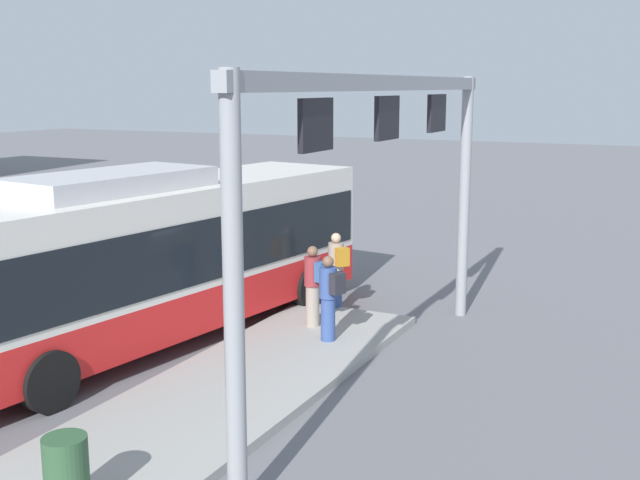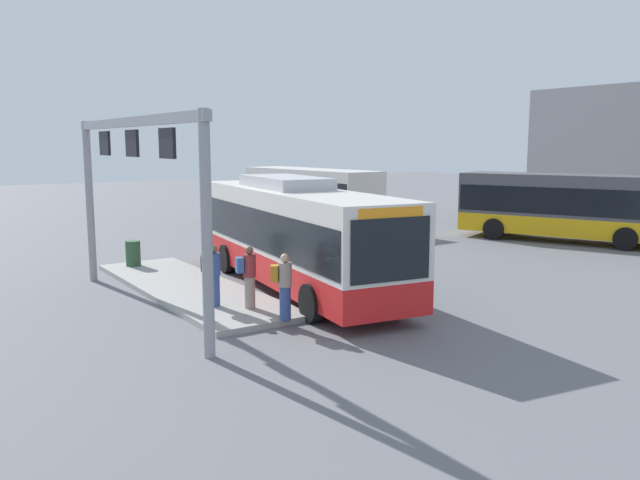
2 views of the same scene
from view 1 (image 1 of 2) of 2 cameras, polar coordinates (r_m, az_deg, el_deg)
The scene contains 8 objects.
ground_plane at distance 16.20m, azimuth -12.02°, elevation -7.19°, with size 120.00×120.00×0.00m, color slate.
platform_curb at distance 13.39m, azimuth -6.22°, elevation -10.60°, with size 10.00×2.80×0.16m, color #9E9E99.
bus_main at distance 15.73m, azimuth -12.30°, elevation -0.91°, with size 11.28×4.03×3.46m.
person_boarding at distance 16.08m, azimuth -0.46°, elevation -3.18°, with size 0.44×0.58×1.67m.
person_waiting_near at distance 17.48m, azimuth 1.21°, elevation -2.02°, with size 0.54×0.61×1.67m.
person_waiting_mid at distance 15.17m, azimuth 0.66°, elevation -4.06°, with size 0.48×0.60×1.67m.
platform_sign_gantry at distance 12.89m, azimuth 4.81°, elevation 5.53°, with size 9.68×0.24×5.20m.
trash_bin at distance 9.94m, azimuth -17.81°, elevation -15.74°, with size 0.52×0.52×0.90m, color #2D5133.
Camera 1 is at (-12.02, -9.65, 5.00)m, focal length 44.39 mm.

